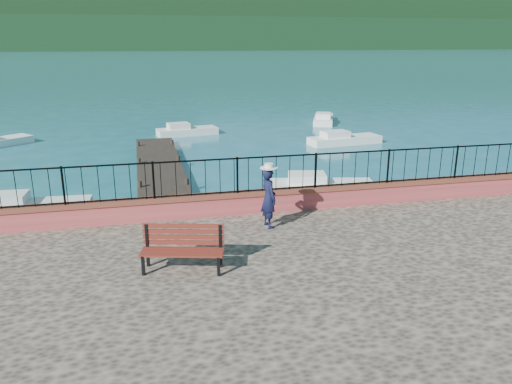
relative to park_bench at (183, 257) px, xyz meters
name	(u,v)px	position (x,y,z in m)	size (l,w,h in m)	color
ground	(286,322)	(2.08, -0.50, -1.48)	(2000.00, 2000.00, 0.00)	#19596B
parapet	(249,202)	(2.08, 3.20, 0.01)	(28.00, 0.46, 0.58)	#C94C48
railing	(248,175)	(2.08, 3.20, 0.77)	(27.00, 0.05, 0.95)	black
dock	(161,176)	(0.08, 11.50, -1.33)	(2.00, 16.00, 0.30)	#2D231C
far_forest	(138,34)	(2.08, 299.50, 7.52)	(900.00, 60.00, 18.00)	black
foothills	(136,15)	(2.08, 359.50, 20.52)	(900.00, 120.00, 44.00)	black
companion_hill	(331,45)	(222.08, 559.50, -1.48)	(448.00, 384.00, 180.00)	#142D23
park_bench	(183,257)	(0.00, 0.00, 0.00)	(1.76, 0.96, 0.93)	black
person	(269,198)	(2.33, 2.02, 0.48)	(0.56, 0.36, 1.52)	black
hat	(269,166)	(2.33, 2.02, 1.30)	(0.44, 0.44, 0.12)	white
boat_0	(24,204)	(-4.68, 8.03, -1.08)	(4.29, 1.30, 0.80)	silver
boat_1	(322,183)	(6.11, 8.18, -1.08)	(4.00, 1.30, 0.80)	white
boat_2	(345,137)	(10.76, 16.95, -1.08)	(4.23, 1.30, 0.80)	white
boat_4	(187,128)	(2.22, 21.84, -1.08)	(3.72, 1.30, 0.80)	silver
boat_5	(324,117)	(12.29, 24.48, -1.08)	(4.06, 1.30, 0.80)	white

